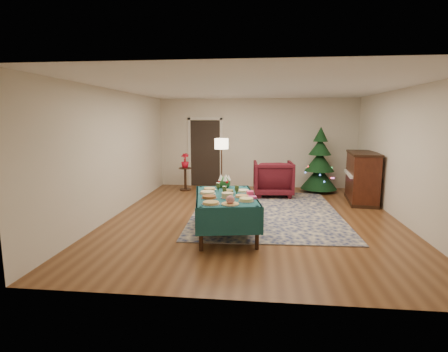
# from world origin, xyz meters

# --- Properties ---
(room_shell) EXTENTS (7.00, 7.00, 7.00)m
(room_shell) POSITION_xyz_m (0.00, 0.00, 1.35)
(room_shell) COLOR #593319
(room_shell) RESTS_ON ground
(doorway) EXTENTS (1.08, 0.04, 2.16)m
(doorway) POSITION_xyz_m (-1.60, 3.48, 1.10)
(doorway) COLOR black
(doorway) RESTS_ON ground
(rug) EXTENTS (3.34, 4.31, 0.02)m
(rug) POSITION_xyz_m (0.26, 0.45, 0.01)
(rug) COLOR #141E4B
(rug) RESTS_ON ground
(buffet_table) EXTENTS (1.38, 2.00, 0.72)m
(buffet_table) POSITION_xyz_m (-0.49, -1.11, 0.57)
(buffet_table) COLOR black
(buffet_table) RESTS_ON ground
(platter_0) EXTENTS (0.30, 0.30, 0.04)m
(platter_0) POSITION_xyz_m (-0.65, -1.81, 0.74)
(platter_0) COLOR silver
(platter_0) RESTS_ON buffet_table
(platter_1) EXTENTS (0.29, 0.29, 0.15)m
(platter_1) POSITION_xyz_m (-0.34, -1.81, 0.78)
(platter_1) COLOR silver
(platter_1) RESTS_ON buffet_table
(platter_2) EXTENTS (0.27, 0.27, 0.06)m
(platter_2) POSITION_xyz_m (-0.09, -1.55, 0.74)
(platter_2) COLOR silver
(platter_2) RESTS_ON buffet_table
(platter_3) EXTENTS (0.28, 0.28, 0.05)m
(platter_3) POSITION_xyz_m (-0.74, -1.40, 0.74)
(platter_3) COLOR silver
(platter_3) RESTS_ON buffet_table
(platter_4) EXTENTS (0.24, 0.24, 0.10)m
(platter_4) POSITION_xyz_m (-0.43, -1.34, 0.76)
(platter_4) COLOR silver
(platter_4) RESTS_ON buffet_table
(platter_5) EXTENTS (0.27, 0.27, 0.04)m
(platter_5) POSITION_xyz_m (-0.18, -1.25, 0.73)
(platter_5) COLOR silver
(platter_5) RESTS_ON buffet_table
(platter_6) EXTENTS (0.31, 0.31, 0.05)m
(platter_6) POSITION_xyz_m (-0.83, -1.03, 0.74)
(platter_6) COLOR silver
(platter_6) RESTS_ON buffet_table
(platter_7) EXTENTS (0.23, 0.23, 0.07)m
(platter_7) POSITION_xyz_m (-0.46, -0.96, 0.75)
(platter_7) COLOR silver
(platter_7) RESTS_ON buffet_table
(platter_8) EXTENTS (0.24, 0.24, 0.04)m
(platter_8) POSITION_xyz_m (-0.18, -0.77, 0.73)
(platter_8) COLOR silver
(platter_8) RESTS_ON buffet_table
(platter_9) EXTENTS (0.26, 0.26, 0.04)m
(platter_9) POSITION_xyz_m (-0.85, -0.66, 0.73)
(platter_9) COLOR silver
(platter_9) RESTS_ON buffet_table
(goblet_0) EXTENTS (0.08, 0.08, 0.17)m
(goblet_0) POSITION_xyz_m (-0.66, -0.79, 0.81)
(goblet_0) COLOR #2D471E
(goblet_0) RESTS_ON buffet_table
(goblet_1) EXTENTS (0.08, 0.08, 0.17)m
(goblet_1) POSITION_xyz_m (-0.29, -1.02, 0.81)
(goblet_1) COLOR #2D471E
(goblet_1) RESTS_ON buffet_table
(goblet_2) EXTENTS (0.08, 0.08, 0.17)m
(goblet_2) POSITION_xyz_m (-0.50, -1.11, 0.81)
(goblet_2) COLOR #2D471E
(goblet_2) RESTS_ON buffet_table
(napkin_stack) EXTENTS (0.17, 0.17, 0.04)m
(napkin_stack) POSITION_xyz_m (0.00, -1.32, 0.74)
(napkin_stack) COLOR #CE3980
(napkin_stack) RESTS_ON buffet_table
(gift_box) EXTENTS (0.13, 0.13, 0.10)m
(gift_box) POSITION_xyz_m (-0.04, -1.14, 0.76)
(gift_box) COLOR #EA417B
(gift_box) RESTS_ON buffet_table
(centerpiece) EXTENTS (0.26, 0.26, 0.30)m
(centerpiece) POSITION_xyz_m (-0.59, -0.40, 0.84)
(centerpiece) COLOR #1E4C1E
(centerpiece) RESTS_ON buffet_table
(armchair) EXTENTS (1.09, 1.03, 1.06)m
(armchair) POSITION_xyz_m (0.47, 2.21, 0.53)
(armchair) COLOR #4B1018
(armchair) RESTS_ON ground
(floor_lamp) EXTENTS (0.38, 0.38, 1.56)m
(floor_lamp) POSITION_xyz_m (-0.94, 2.20, 1.32)
(floor_lamp) COLOR #A57F3F
(floor_lamp) RESTS_ON ground
(side_table) EXTENTS (0.38, 0.38, 0.67)m
(side_table) POSITION_xyz_m (-2.08, 2.71, 0.33)
(side_table) COLOR black
(side_table) RESTS_ON ground
(potted_plant) EXTENTS (0.24, 0.42, 0.24)m
(potted_plant) POSITION_xyz_m (-2.08, 2.71, 0.79)
(potted_plant) COLOR red
(potted_plant) RESTS_ON side_table
(christmas_tree) EXTENTS (1.21, 1.21, 1.87)m
(christmas_tree) POSITION_xyz_m (1.80, 2.90, 0.84)
(christmas_tree) COLOR black
(christmas_tree) RESTS_ON ground
(piano) EXTENTS (0.83, 1.53, 1.27)m
(piano) POSITION_xyz_m (2.67, 1.72, 0.62)
(piano) COLOR black
(piano) RESTS_ON ground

